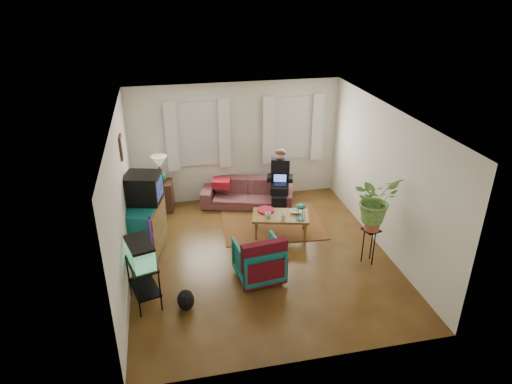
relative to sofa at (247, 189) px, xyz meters
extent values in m
cube|color=#4F2B14|center=(-0.16, -2.05, -0.38)|extent=(4.50, 5.00, 0.01)
cube|color=white|center=(-0.16, -2.05, 2.22)|extent=(4.50, 5.00, 0.01)
cube|color=silver|center=(-0.16, 0.45, 0.92)|extent=(4.50, 0.01, 2.60)
cube|color=silver|center=(-0.16, -4.55, 0.92)|extent=(4.50, 0.01, 2.60)
cube|color=silver|center=(-2.41, -2.05, 0.92)|extent=(0.01, 5.00, 2.60)
cube|color=silver|center=(2.09, -2.05, 0.92)|extent=(0.01, 5.00, 2.60)
cube|color=white|center=(-0.96, 0.43, 1.17)|extent=(1.08, 0.04, 1.38)
cube|color=white|center=(1.09, 0.43, 1.17)|extent=(1.08, 0.04, 1.38)
cube|color=white|center=(-0.96, 0.35, 1.17)|extent=(1.36, 0.06, 1.50)
cube|color=white|center=(1.09, 0.35, 1.17)|extent=(1.36, 0.06, 1.50)
cube|color=#3D2616|center=(-2.37, -1.20, 1.57)|extent=(0.04, 0.32, 0.40)
cube|color=brown|center=(0.34, -0.90, -0.37)|extent=(2.11, 1.74, 0.01)
imported|color=brown|center=(0.00, 0.00, 0.00)|extent=(2.09, 1.29, 0.76)
cube|color=#3F2817|center=(-1.81, 0.16, -0.06)|extent=(0.49, 0.49, 0.64)
cube|color=#105362|center=(-2.15, -1.43, 0.10)|extent=(0.78, 1.17, 0.96)
cube|color=black|center=(-2.10, -1.33, 0.84)|extent=(0.70, 0.66, 0.51)
cube|color=black|center=(-2.16, -2.92, -0.02)|extent=(0.53, 0.72, 0.72)
cube|color=#7FD899|center=(-2.16, -2.92, 0.53)|extent=(0.47, 0.66, 0.38)
ellipsoid|color=black|center=(-1.56, -3.16, -0.21)|extent=(0.35, 0.45, 0.34)
imported|color=#125E6C|center=(-0.32, -2.64, -0.01)|extent=(0.80, 0.76, 0.74)
cube|color=#9E0A0A|center=(-0.29, -2.92, 0.14)|extent=(0.76, 0.26, 0.61)
cube|color=brown|center=(0.38, -1.39, -0.16)|extent=(1.17, 0.82, 0.44)
imported|color=white|center=(0.12, -1.42, 0.11)|extent=(0.15, 0.15, 0.09)
imported|color=beige|center=(0.38, -1.57, 0.10)|extent=(0.12, 0.12, 0.09)
imported|color=white|center=(0.68, -1.37, 0.08)|extent=(0.25, 0.25, 0.05)
cylinder|color=#B21414|center=(0.13, -1.18, 0.08)|extent=(0.40, 0.40, 0.04)
cube|color=black|center=(1.65, -2.59, -0.06)|extent=(0.34, 0.34, 0.65)
imported|color=#599947|center=(1.65, -2.59, 0.72)|extent=(0.89, 0.82, 0.83)
camera|label=1|loc=(-1.67, -8.76, 4.21)|focal=32.00mm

